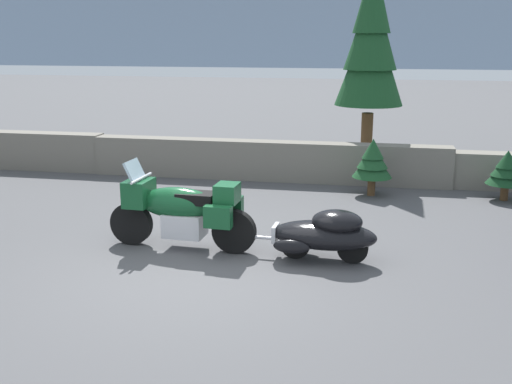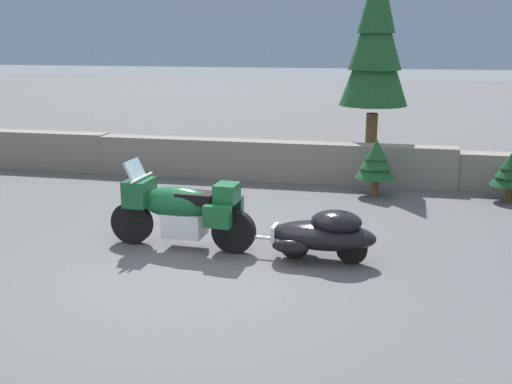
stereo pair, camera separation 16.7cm
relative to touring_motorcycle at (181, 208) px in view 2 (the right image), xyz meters
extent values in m
plane|color=#4C4C4F|center=(0.48, -0.94, -0.62)|extent=(80.00, 80.00, 0.00)
cube|color=slate|center=(0.48, 4.77, -0.18)|extent=(8.00, 0.46, 0.88)
cube|color=#7F93AD|center=(0.48, 94.80, 7.38)|extent=(240.00, 80.00, 16.00)
cylinder|color=black|center=(-0.82, 0.04, -0.29)|extent=(0.67, 0.17, 0.66)
cylinder|color=black|center=(0.83, -0.04, -0.29)|extent=(0.67, 0.17, 0.66)
cube|color=silver|center=(0.06, 0.00, -0.24)|extent=(0.62, 0.47, 0.36)
ellipsoid|color=#144C28|center=(-0.04, 0.00, 0.09)|extent=(1.22, 0.50, 0.48)
cube|color=#144C28|center=(-0.67, 0.04, 0.21)|extent=(0.39, 0.54, 0.40)
cube|color=#9EB7C6|center=(-0.72, 0.04, 0.54)|extent=(0.21, 0.45, 0.34)
cube|color=black|center=(0.26, -0.01, 0.19)|extent=(0.58, 0.39, 0.16)
cube|color=#144C28|center=(0.73, -0.04, 0.29)|extent=(0.34, 0.42, 0.28)
cube|color=#144C28|center=(0.66, -0.34, 0.01)|extent=(0.41, 0.18, 0.32)
cube|color=#144C28|center=(0.70, 0.26, 0.01)|extent=(0.41, 0.18, 0.32)
cylinder|color=silver|center=(-0.62, 0.03, 0.44)|extent=(0.08, 0.70, 0.04)
cylinder|color=silver|center=(-0.77, 0.04, -0.04)|extent=(0.26, 0.08, 0.54)
cylinder|color=black|center=(1.75, -0.09, -0.40)|extent=(0.44, 0.12, 0.44)
cylinder|color=black|center=(2.58, -0.14, -0.40)|extent=(0.44, 0.12, 0.44)
ellipsoid|color=black|center=(2.17, -0.11, -0.24)|extent=(1.53, 0.76, 0.40)
ellipsoid|color=black|center=(2.35, -0.12, -0.02)|extent=(0.75, 0.60, 0.32)
cube|color=silver|center=(1.46, -0.08, -0.26)|extent=(0.08, 0.32, 0.24)
ellipsoid|color=black|center=(1.74, -0.41, -0.34)|extent=(0.53, 0.17, 0.20)
ellipsoid|color=black|center=(1.77, 0.23, -0.34)|extent=(0.53, 0.17, 0.20)
cylinder|color=silver|center=(1.07, -0.06, -0.35)|extent=(0.70, 0.09, 0.05)
cylinder|color=brown|center=(2.63, 6.04, 0.08)|extent=(0.27, 0.27, 1.40)
cone|color=#194723|center=(2.63, 6.04, 2.08)|extent=(1.56, 1.56, 2.22)
cone|color=#194723|center=(2.63, 6.04, 2.74)|extent=(1.21, 1.21, 1.94)
cylinder|color=brown|center=(5.37, 3.92, -0.48)|extent=(0.15, 0.15, 0.29)
cone|color=#143D1E|center=(5.37, 3.92, -0.07)|extent=(0.77, 0.77, 0.45)
cone|color=#143D1E|center=(5.37, 3.92, 0.07)|extent=(0.59, 0.59, 0.40)
cone|color=#143D1E|center=(5.37, 3.92, 0.20)|extent=(0.42, 0.42, 0.34)
cylinder|color=brown|center=(2.80, 3.80, -0.45)|extent=(0.16, 0.16, 0.34)
cone|color=#194723|center=(2.80, 3.80, 0.02)|extent=(0.80, 0.80, 0.53)
cone|color=#194723|center=(2.80, 3.80, 0.18)|extent=(0.62, 0.62, 0.46)
cone|color=#194723|center=(2.80, 3.80, 0.34)|extent=(0.44, 0.44, 0.40)
camera|label=1|loc=(2.80, -8.44, 2.51)|focal=42.89mm
camera|label=2|loc=(2.96, -8.41, 2.51)|focal=42.89mm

